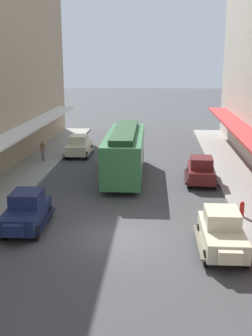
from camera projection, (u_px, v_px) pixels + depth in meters
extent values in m
plane|color=#424244|center=(116.00, 237.00, 19.85)|extent=(200.00, 200.00, 0.00)
cube|color=#19234C|center=(26.00, 214.00, 20.68)|extent=(1.84, 3.96, 0.80)
cube|color=#19234C|center=(27.00, 198.00, 20.73)|extent=(1.50, 1.75, 0.70)
cube|color=#8C9EA8|center=(27.00, 198.00, 20.73)|extent=(1.43, 1.71, 0.42)
cube|color=#19234C|center=(13.00, 230.00, 18.61)|extent=(0.95, 0.39, 0.52)
cube|color=black|center=(46.00, 220.00, 20.72)|extent=(0.37, 3.52, 0.12)
cube|color=black|center=(8.00, 220.00, 20.80)|extent=(0.37, 3.52, 0.12)
cylinder|color=black|center=(36.00, 233.00, 19.43)|extent=(0.24, 0.69, 0.68)
cylinder|color=black|center=(2.00, 233.00, 19.49)|extent=(0.24, 0.69, 0.68)
cylinder|color=black|center=(49.00, 212.00, 22.07)|extent=(0.24, 0.69, 0.68)
cylinder|color=black|center=(19.00, 212.00, 22.13)|extent=(0.24, 0.69, 0.68)
cube|color=beige|center=(222.00, 236.00, 18.18)|extent=(1.73, 3.91, 0.80)
cube|color=beige|center=(222.00, 217.00, 18.22)|extent=(1.45, 1.71, 0.70)
cube|color=#8C9EA8|center=(222.00, 217.00, 18.22)|extent=(1.38, 1.68, 0.42)
cube|color=beige|center=(230.00, 257.00, 16.11)|extent=(0.94, 0.37, 0.52)
cube|color=#6D6856|center=(243.00, 243.00, 18.20)|extent=(0.27, 3.51, 0.12)
cube|color=#6D6856|center=(199.00, 242.00, 18.32)|extent=(0.27, 3.51, 0.12)
cylinder|color=black|center=(247.00, 259.00, 16.91)|extent=(0.23, 0.68, 0.68)
cylinder|color=black|center=(206.00, 258.00, 17.01)|extent=(0.23, 0.68, 0.68)
cylinder|color=black|center=(234.00, 232.00, 19.54)|extent=(0.23, 0.68, 0.68)
cylinder|color=black|center=(199.00, 231.00, 19.65)|extent=(0.23, 0.68, 0.68)
cube|color=#591919|center=(201.00, 172.00, 28.21)|extent=(1.87, 3.97, 0.80)
cube|color=#591919|center=(201.00, 162.00, 27.78)|extent=(1.52, 1.76, 0.70)
cube|color=#8C9EA8|center=(201.00, 162.00, 27.78)|extent=(1.44, 1.73, 0.42)
cube|color=#591919|center=(199.00, 164.00, 30.24)|extent=(0.95, 0.40, 0.52)
cube|color=black|center=(186.00, 176.00, 28.40)|extent=(0.40, 3.52, 0.12)
cube|color=black|center=(215.00, 177.00, 28.18)|extent=(0.40, 3.52, 0.12)
cylinder|color=black|center=(188.00, 172.00, 29.72)|extent=(0.25, 0.69, 0.68)
cylinder|color=black|center=(211.00, 173.00, 29.53)|extent=(0.25, 0.69, 0.68)
cylinder|color=black|center=(189.00, 183.00, 27.10)|extent=(0.25, 0.69, 0.68)
cylinder|color=black|center=(214.00, 184.00, 26.91)|extent=(0.25, 0.69, 0.68)
cube|color=beige|center=(79.00, 147.00, 35.98)|extent=(1.72, 3.91, 0.80)
cube|color=beige|center=(78.00, 139.00, 35.55)|extent=(1.45, 1.71, 0.70)
cube|color=#8C9EA8|center=(78.00, 139.00, 35.55)|extent=(1.38, 1.67, 0.42)
cube|color=beige|center=(83.00, 142.00, 38.02)|extent=(0.94, 0.37, 0.52)
cube|color=#6D6856|center=(68.00, 151.00, 36.13)|extent=(0.26, 3.51, 0.12)
cube|color=#6D6856|center=(90.00, 151.00, 36.00)|extent=(0.26, 3.51, 0.12)
cylinder|color=black|center=(73.00, 149.00, 37.45)|extent=(0.22, 0.68, 0.68)
cylinder|color=black|center=(91.00, 149.00, 37.34)|extent=(0.22, 0.68, 0.68)
cylinder|color=black|center=(67.00, 155.00, 34.82)|extent=(0.22, 0.68, 0.68)
cylinder|color=black|center=(86.00, 156.00, 34.71)|extent=(0.22, 0.68, 0.68)
cube|color=#33723F|center=(125.00, 153.00, 29.38)|extent=(2.63, 9.63, 2.70)
cube|color=#1C3F23|center=(125.00, 131.00, 28.99)|extent=(1.62, 8.66, 0.36)
cube|color=#8C9EA8|center=(125.00, 146.00, 29.26)|extent=(2.64, 8.87, 0.95)
cube|color=black|center=(127.00, 164.00, 32.55)|extent=(2.02, 1.23, 0.40)
cube|color=black|center=(122.00, 186.00, 27.00)|extent=(2.02, 1.23, 0.40)
cylinder|color=#B21E19|center=(242.00, 210.00, 21.95)|extent=(0.24, 0.24, 0.70)
sphere|color=#B21E19|center=(242.00, 203.00, 21.85)|extent=(0.20, 0.20, 0.20)
cylinder|color=slate|center=(43.00, 156.00, 33.69)|extent=(0.24, 0.24, 0.85)
cube|color=#8C6647|center=(43.00, 147.00, 33.51)|extent=(0.36, 0.22, 0.56)
sphere|color=#9E7051|center=(42.00, 142.00, 33.41)|extent=(0.22, 0.22, 0.22)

